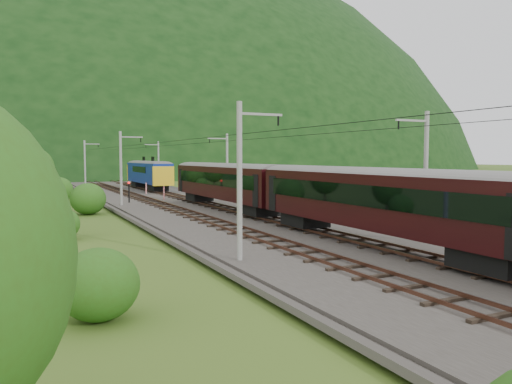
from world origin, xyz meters
name	(u,v)px	position (x,y,z in m)	size (l,w,h in m)	color
ground	(341,255)	(0.00, 0.00, 0.00)	(600.00, 600.00, 0.00)	#365119
railbed	(262,230)	(0.00, 10.00, 0.15)	(14.00, 220.00, 0.30)	#38332D
track_left	(232,229)	(-2.40, 10.00, 0.37)	(2.40, 220.00, 0.27)	brown
track_right	(290,225)	(2.40, 10.00, 0.37)	(2.40, 220.00, 0.27)	brown
catenary_left	(122,167)	(-6.12, 32.00, 4.50)	(2.54, 192.28, 8.00)	gray
catenary_right	(227,166)	(6.12, 32.00, 4.50)	(2.54, 192.28, 8.00)	gray
overhead_wires	(262,136)	(0.00, 10.00, 7.10)	(4.83, 198.00, 0.03)	black
mountain_main	(52,168)	(0.00, 260.00, 0.00)	(504.00, 360.00, 244.00)	black
hazard_post_near	(164,193)	(-0.11, 37.13, 1.14)	(0.18, 0.18, 1.67)	red
hazard_post_far	(146,188)	(0.07, 47.36, 1.10)	(0.17, 0.17, 1.60)	red
signal	(129,190)	(-4.83, 34.80, 1.72)	(0.27, 0.27, 2.41)	black
vegetation_left	(37,188)	(-14.71, 26.54, 2.70)	(12.40, 142.11, 6.77)	#2C5316
vegetation_right	(333,199)	(12.98, 19.86, 1.21)	(5.65, 97.08, 2.74)	#2C5316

